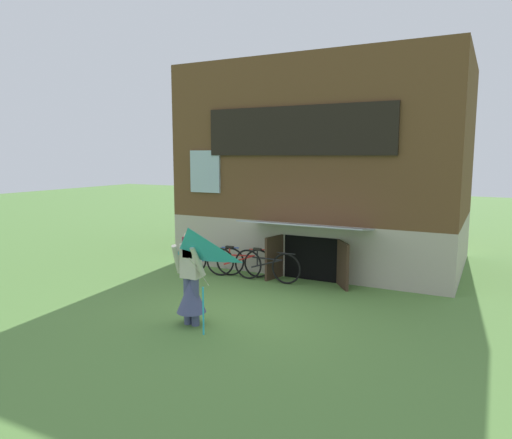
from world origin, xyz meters
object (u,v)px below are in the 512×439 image
person (191,286)px  bicycle_black (267,266)px  bicycle_blue (211,260)px  bicycle_red (239,262)px  kite (189,255)px

person → bicycle_black: (-0.07, 3.18, -0.33)m
bicycle_blue → bicycle_red: bearing=-4.9°
person → bicycle_red: (-0.87, 3.26, -0.34)m
bicycle_blue → kite: bearing=-78.6°
person → bicycle_blue: 3.51m
bicycle_black → bicycle_red: bearing=172.8°
bicycle_black → bicycle_red: size_ratio=1.07×
kite → bicycle_black: size_ratio=1.02×
kite → bicycle_black: bearing=96.4°
kite → bicycle_blue: kite is taller
kite → bicycle_blue: bearing=117.8°
person → bicycle_red: size_ratio=1.04×
bicycle_black → bicycle_blue: 1.51m
person → kite: kite is taller
kite → bicycle_blue: size_ratio=1.08×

